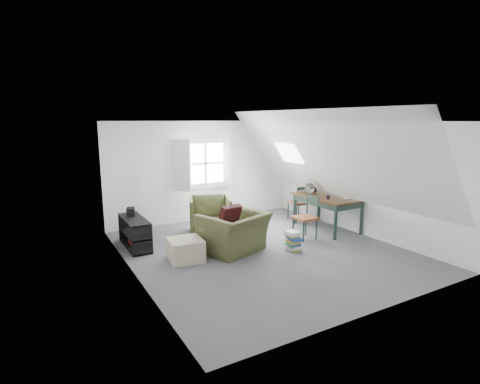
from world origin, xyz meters
TOP-DOWN VIEW (x-y plane):
  - floor at (0.00, 0.00)m, footprint 5.50×5.50m
  - ceiling at (0.00, 0.00)m, footprint 5.50×5.50m
  - wall_back at (0.00, 2.75)m, footprint 5.00×0.00m
  - wall_front at (0.00, -2.75)m, footprint 5.00×0.00m
  - wall_left at (-2.50, 0.00)m, footprint 0.00×5.50m
  - wall_right at (2.50, 0.00)m, footprint 0.00×5.50m
  - slope_left at (-1.55, 0.00)m, footprint 3.19×5.50m
  - slope_right at (1.55, 0.00)m, footprint 3.19×5.50m
  - dormer_window at (0.00, 2.68)m, footprint 1.71×0.35m
  - skylight at (1.55, 1.30)m, footprint 0.35×0.75m
  - armchair_near at (-0.53, 0.25)m, footprint 1.44×1.35m
  - armchair_far at (-0.42, 1.57)m, footprint 1.17×1.19m
  - throw_pillow at (-0.53, 0.40)m, footprint 0.47×0.33m
  - ottoman at (-1.52, 0.28)m, footprint 0.65×0.65m
  - dining_table at (2.08, 0.52)m, footprint 0.95×1.58m
  - demijohn at (1.93, 0.97)m, footprint 0.24×0.24m
  - vase_twigs at (2.18, 1.07)m, footprint 0.09×0.10m
  - cup at (1.83, 0.22)m, footprint 0.11×0.11m
  - paper_box at (2.28, 0.07)m, footprint 0.13×0.11m
  - dining_chair_far at (2.00, 1.45)m, footprint 0.42×0.42m
  - dining_chair_near at (1.21, 0.20)m, footprint 0.43×0.43m
  - media_shelf at (-2.14, 1.42)m, footprint 0.39×1.17m
  - electronics_box at (-2.14, 1.71)m, footprint 0.22×0.26m
  - magazine_stack at (0.52, -0.26)m, footprint 0.28×0.33m

SIDE VIEW (x-z plane):
  - floor at x=0.00m, z-range 0.00..0.00m
  - armchair_near at x=-0.53m, z-range -0.38..0.38m
  - armchair_far at x=-0.42m, z-range -0.42..0.42m
  - magazine_stack at x=0.52m, z-range 0.00..0.38m
  - ottoman at x=-1.52m, z-range 0.00..0.40m
  - media_shelf at x=-2.14m, z-range -0.03..0.57m
  - dining_chair_far at x=2.00m, z-range 0.02..0.92m
  - dining_chair_near at x=1.21m, z-range 0.02..0.94m
  - electronics_box at x=-2.14m, z-range 0.58..0.76m
  - throw_pillow at x=-0.53m, z-range 0.45..0.90m
  - dining_table at x=2.08m, z-range 0.29..1.08m
  - cup at x=1.83m, z-range 0.75..0.84m
  - paper_box at x=2.28m, z-range 0.79..0.83m
  - demijohn at x=1.93m, z-range 0.76..1.10m
  - vase_twigs at x=2.18m, z-range 0.60..1.29m
  - wall_back at x=0.00m, z-range -1.25..3.75m
  - wall_front at x=0.00m, z-range -1.25..3.75m
  - wall_left at x=-2.50m, z-range -1.50..4.00m
  - wall_right at x=2.50m, z-range -1.50..4.00m
  - dormer_window at x=0.00m, z-range 0.80..2.10m
  - skylight at x=1.55m, z-range 1.51..1.98m
  - slope_left at x=-1.55m, z-range -0.47..4.02m
  - slope_right at x=1.55m, z-range -0.47..4.02m
  - ceiling at x=0.00m, z-range 2.50..2.50m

